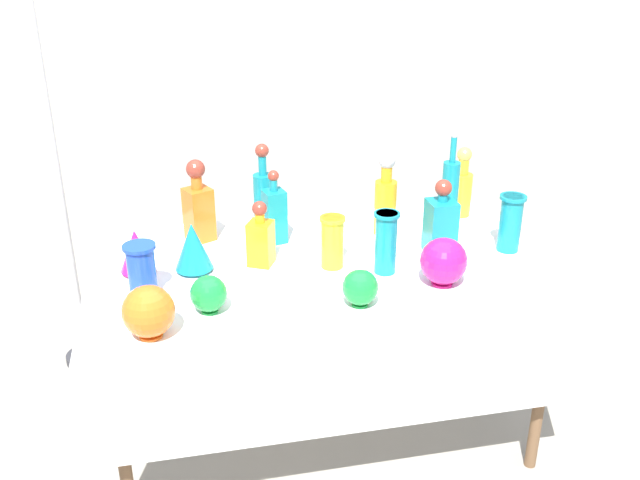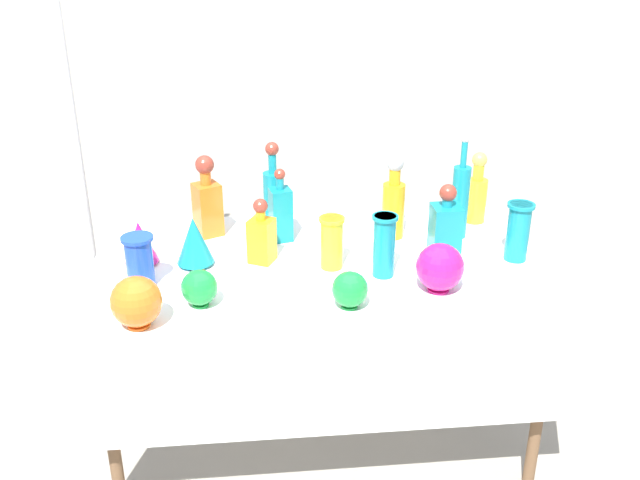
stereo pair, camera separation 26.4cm
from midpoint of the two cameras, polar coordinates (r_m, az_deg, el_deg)
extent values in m
plane|color=#A0998C|center=(3.10, -2.52, -14.68)|extent=(40.00, 40.00, 0.00)
cube|color=white|center=(2.69, -2.81, -2.29)|extent=(1.71, 1.00, 0.03)
cube|color=white|center=(2.36, -0.68, -11.65)|extent=(1.71, 0.01, 0.39)
cylinder|color=brown|center=(2.56, -18.57, -15.40)|extent=(0.04, 0.04, 0.73)
cylinder|color=brown|center=(2.77, 14.70, -11.47)|extent=(0.04, 0.04, 0.73)
cylinder|color=brown|center=(3.22, -17.32, -6.33)|extent=(0.04, 0.04, 0.73)
cylinder|color=brown|center=(3.39, 8.92, -3.81)|extent=(0.04, 0.04, 0.73)
cylinder|color=yellow|center=(3.12, 8.86, 3.55)|extent=(0.09, 0.09, 0.19)
cylinder|color=yellow|center=(3.08, 9.02, 5.78)|extent=(0.04, 0.04, 0.07)
sphere|color=gold|center=(3.06, 9.08, 6.73)|extent=(0.06, 0.06, 0.06)
cylinder|color=teal|center=(2.97, -7.08, 3.00)|extent=(0.08, 0.08, 0.23)
cylinder|color=teal|center=(2.91, -7.24, 5.94)|extent=(0.03, 0.03, 0.09)
sphere|color=maroon|center=(2.89, -7.30, 7.07)|extent=(0.06, 0.06, 0.06)
cylinder|color=teal|center=(2.94, 7.80, 3.38)|extent=(0.07, 0.07, 0.30)
cylinder|color=teal|center=(2.87, 8.03, 7.11)|extent=(0.02, 0.02, 0.10)
sphere|color=#B2B2B7|center=(2.85, 8.10, 8.28)|extent=(0.03, 0.03, 0.03)
cylinder|color=orange|center=(2.89, 2.65, 2.52)|extent=(0.09, 0.09, 0.23)
cylinder|color=orange|center=(2.84, 2.71, 5.27)|extent=(0.04, 0.04, 0.07)
sphere|color=#B2B2B7|center=(2.82, 2.73, 6.32)|extent=(0.07, 0.07, 0.07)
cube|color=orange|center=(2.67, -7.59, -0.34)|extent=(0.12, 0.12, 0.17)
cylinder|color=orange|center=(2.63, -7.71, 1.73)|extent=(0.04, 0.04, 0.04)
sphere|color=maroon|center=(2.61, -7.76, 2.46)|extent=(0.05, 0.05, 0.05)
cube|color=orange|center=(2.90, -12.24, 1.96)|extent=(0.13, 0.13, 0.22)
cylinder|color=orange|center=(2.85, -12.49, 4.53)|extent=(0.04, 0.04, 0.06)
sphere|color=maroon|center=(2.84, -12.59, 5.52)|extent=(0.07, 0.07, 0.07)
cube|color=teal|center=(2.75, 6.93, 0.98)|extent=(0.11, 0.11, 0.21)
cylinder|color=teal|center=(2.70, 7.06, 3.38)|extent=(0.04, 0.04, 0.03)
sphere|color=maroon|center=(2.69, 7.10, 4.11)|extent=(0.06, 0.06, 0.06)
cube|color=teal|center=(2.84, -6.33, 1.82)|extent=(0.10, 0.10, 0.22)
cylinder|color=teal|center=(2.79, -6.45, 4.35)|extent=(0.03, 0.03, 0.05)
sphere|color=maroon|center=(2.78, -6.49, 5.08)|extent=(0.04, 0.04, 0.04)
cylinder|color=teal|center=(2.81, 12.42, 1.25)|extent=(0.08, 0.08, 0.23)
cylinder|color=teal|center=(2.77, 12.62, 3.29)|extent=(0.10, 0.10, 0.01)
cylinder|color=teal|center=(2.57, 2.38, -0.30)|extent=(0.08, 0.08, 0.23)
cylinder|color=teal|center=(2.53, 2.42, 2.00)|extent=(0.09, 0.09, 0.01)
cylinder|color=yellow|center=(2.62, -1.89, -0.24)|extent=(0.08, 0.08, 0.20)
cylinder|color=yellow|center=(2.58, -1.92, 1.65)|extent=(0.10, 0.10, 0.01)
cylinder|color=blue|center=(2.53, -17.01, -2.42)|extent=(0.10, 0.10, 0.19)
cylinder|color=blue|center=(2.49, -17.26, -0.58)|extent=(0.11, 0.11, 0.01)
cylinder|color=teal|center=(2.69, -12.78, -2.36)|extent=(0.07, 0.07, 0.01)
cone|color=teal|center=(2.65, -12.97, -0.53)|extent=(0.14, 0.14, 0.18)
cylinder|color=#C61972|center=(2.73, -17.01, -2.47)|extent=(0.07, 0.07, 0.01)
cone|color=#C61972|center=(2.70, -17.24, -0.85)|extent=(0.13, 0.13, 0.16)
cylinder|color=#198C38|center=(2.42, -11.93, -5.65)|extent=(0.06, 0.06, 0.01)
sphere|color=#198C38|center=(2.38, -12.07, -4.30)|extent=(0.12, 0.12, 0.12)
cylinder|color=#C61972|center=(2.55, 6.83, -3.52)|extent=(0.08, 0.08, 0.01)
sphere|color=#C61972|center=(2.51, 6.92, -1.76)|extent=(0.17, 0.17, 0.17)
cylinder|color=orange|center=(2.33, -16.56, -7.41)|extent=(0.07, 0.07, 0.01)
sphere|color=orange|center=(2.29, -16.82, -5.57)|extent=(0.16, 0.16, 0.16)
cylinder|color=#198C38|center=(2.40, 0.06, -5.26)|extent=(0.05, 0.05, 0.01)
sphere|color=#198C38|center=(2.37, 0.06, -3.90)|extent=(0.12, 0.12, 0.12)
cube|color=white|center=(2.30, -7.24, -6.54)|extent=(0.06, 0.03, 0.04)
cylinder|color=silver|center=(3.21, -23.50, 10.24)|extent=(0.04, 0.04, 2.54)
cylinder|color=#333338|center=(3.69, -20.23, -8.85)|extent=(0.18, 0.18, 0.04)
camera|label=1|loc=(0.13, -92.86, -1.31)|focal=40.00mm
camera|label=2|loc=(0.13, 87.14, 1.31)|focal=40.00mm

